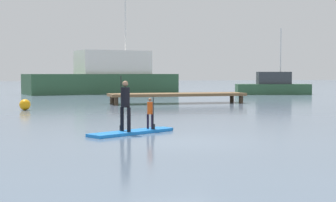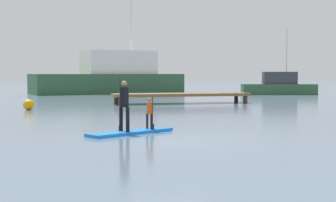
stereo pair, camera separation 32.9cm
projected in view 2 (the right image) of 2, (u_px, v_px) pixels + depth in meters
ground_plane at (171, 141)px, 14.85m from camera, size 240.00×240.00×0.00m
paddleboard_near at (132, 132)px, 16.78m from camera, size 3.17×2.17×0.10m
paddler_adult at (124, 102)px, 16.52m from camera, size 0.40×0.47×1.82m
paddler_child_solo at (150, 112)px, 17.28m from camera, size 0.25×0.34×1.11m
fishing_boat_white_large at (111, 77)px, 50.56m from camera, size 15.47×7.57×9.57m
fishing_boat_green_midground at (279, 86)px, 47.41m from camera, size 7.10×3.23×6.21m
floating_dock at (181, 95)px, 33.46m from camera, size 9.03×2.19×0.68m
mooring_buoy_far at (28, 105)px, 27.52m from camera, size 0.60×0.60×0.60m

